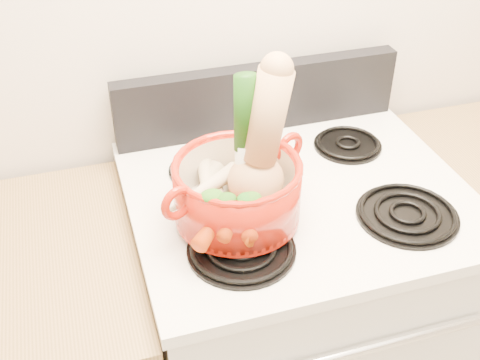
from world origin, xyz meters
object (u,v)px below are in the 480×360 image
object	(u,v)px
stove_body	(289,331)
leek	(245,138)
dutch_oven	(237,191)
squash	(257,140)

from	to	relation	value
stove_body	leek	xyz separation A→B (m)	(-0.15, -0.05, 0.69)
stove_body	dutch_oven	size ratio (longest dim) A/B	3.45
squash	dutch_oven	bearing A→B (deg)	-168.18
stove_body	squash	distance (m)	0.70
dutch_oven	leek	xyz separation A→B (m)	(0.02, 0.02, 0.11)
stove_body	dutch_oven	xyz separation A→B (m)	(-0.17, -0.07, 0.57)
stove_body	leek	distance (m)	0.70
stove_body	squash	xyz separation A→B (m)	(-0.13, -0.06, 0.69)
stove_body	squash	size ratio (longest dim) A/B	3.02
stove_body	squash	world-z (taller)	squash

